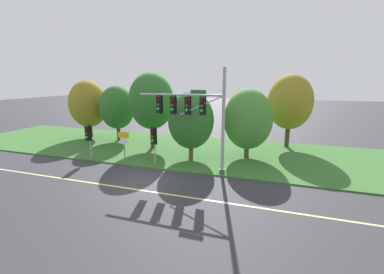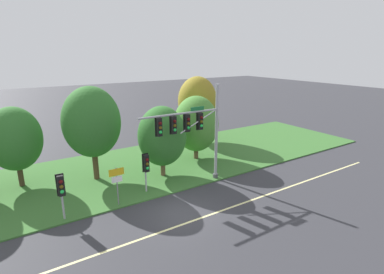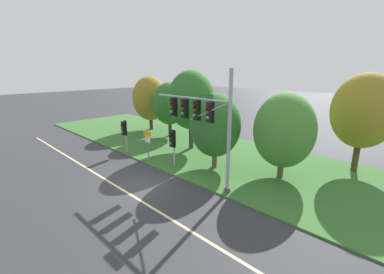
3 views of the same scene
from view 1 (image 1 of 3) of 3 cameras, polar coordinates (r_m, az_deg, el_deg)
ground_plane at (r=17.56m, az=-11.63°, el=-9.64°), size 160.00×160.00×0.00m
lane_stripe at (r=16.61m, az=-13.72°, el=-11.05°), size 36.00×0.16×0.01m
grass_verge at (r=24.63m, az=-2.07°, el=-2.77°), size 48.00×11.50×0.10m
traffic_signal_mast at (r=17.97m, az=0.46°, el=5.71°), size 6.46×0.49×7.28m
pedestrian_signal_near_kerb at (r=22.67m, az=-22.09°, el=0.43°), size 0.46×0.55×2.88m
pedestrian_signal_further_along at (r=20.18m, az=-8.55°, el=-0.27°), size 0.46×0.55×2.84m
route_sign_post at (r=20.89m, az=-14.89°, el=-0.98°), size 0.97×0.08×2.52m
tree_nearest_road at (r=31.54m, az=-22.05°, el=6.81°), size 4.21×4.21×6.44m
tree_left_of_mast at (r=28.78m, az=-16.32°, el=6.31°), size 3.68×3.68×5.89m
tree_behind_signpost at (r=24.67m, az=-9.01°, el=7.84°), size 4.25×4.25×7.16m
tree_mid_verge at (r=20.99m, az=-0.24°, el=3.70°), size 3.76×3.76×5.58m
tree_tall_centre at (r=21.85m, az=12.35°, el=3.88°), size 4.03×4.03×5.80m
tree_right_far at (r=26.44m, az=20.96°, el=7.26°), size 4.20×4.20×7.03m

